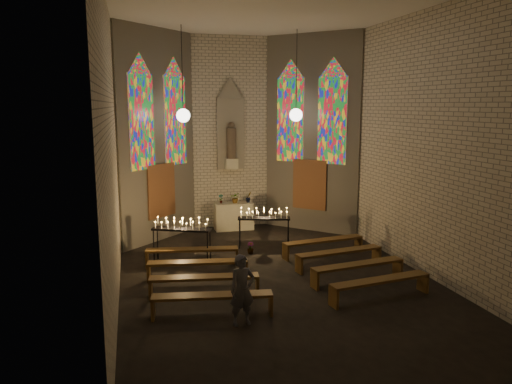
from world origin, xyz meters
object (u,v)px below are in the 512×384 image
altar (234,216)px  aisle_flower_pot (250,248)px  votive_stand_right (264,216)px  votive_stand_left (181,226)px  visitor (242,290)px

altar → aisle_flower_pot: (-0.12, -3.14, -0.32)m
aisle_flower_pot → votive_stand_right: 1.20m
votive_stand_left → visitor: bearing=-57.1°
altar → votive_stand_left: (-2.25, -3.43, 0.58)m
votive_stand_left → visitor: (0.79, -4.54, -0.32)m
altar → visitor: bearing=-100.4°
altar → votive_stand_left: size_ratio=0.81×
altar → visitor: visitor is taller
aisle_flower_pot → votive_stand_left: size_ratio=0.21×
aisle_flower_pot → visitor: size_ratio=0.25×
aisle_flower_pot → votive_stand_right: bearing=45.1°
altar → votive_stand_left: bearing=-123.2°
altar → visitor: (-1.46, -7.97, 0.25)m
visitor → altar: bearing=70.6°
aisle_flower_pot → votive_stand_left: (-2.12, -0.29, 0.89)m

